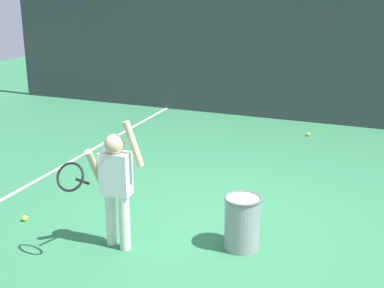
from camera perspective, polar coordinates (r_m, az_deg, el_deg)
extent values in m
plane|color=#2D7247|center=(6.11, 2.99, -8.54)|extent=(20.00, 20.00, 0.00)
cube|color=white|center=(8.10, -13.38, -2.19)|extent=(0.05, 9.00, 0.00)
cube|color=#383D42|center=(10.12, 11.89, 11.17)|extent=(12.39, 0.08, 3.20)
cylinder|color=slate|center=(12.68, -16.70, 12.44)|extent=(0.09, 0.09, 3.35)
cylinder|color=slate|center=(11.09, -3.94, 12.45)|extent=(0.09, 0.09, 3.35)
cylinder|color=slate|center=(10.18, 11.97, 11.62)|extent=(0.09, 0.09, 3.35)
cylinder|color=silver|center=(5.65, -8.54, -7.73)|extent=(0.11, 0.11, 0.58)
cylinder|color=silver|center=(5.53, -7.12, -8.26)|extent=(0.11, 0.11, 0.58)
cube|color=white|center=(5.39, -8.07, -3.11)|extent=(0.31, 0.19, 0.44)
sphere|color=tan|center=(5.29, -8.21, -0.02)|extent=(0.20, 0.20, 0.20)
cylinder|color=tan|center=(5.22, -6.20, 0.01)|extent=(0.21, 0.08, 0.46)
cylinder|color=tan|center=(5.40, -10.23, -2.41)|extent=(0.09, 0.29, 0.43)
cylinder|color=black|center=(5.38, -11.47, -3.89)|extent=(0.04, 0.24, 0.15)
torus|color=black|center=(5.15, -12.73, -3.40)|extent=(0.29, 0.18, 0.26)
cylinder|color=gray|center=(5.54, 5.32, -8.32)|extent=(0.36, 0.36, 0.55)
torus|color=#595B60|center=(5.43, 5.40, -5.71)|extent=(0.38, 0.38, 0.02)
sphere|color=#CCE033|center=(9.48, 12.16, 1.03)|extent=(0.07, 0.07, 0.07)
sphere|color=#CCE033|center=(6.46, -17.25, -7.49)|extent=(0.07, 0.07, 0.07)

